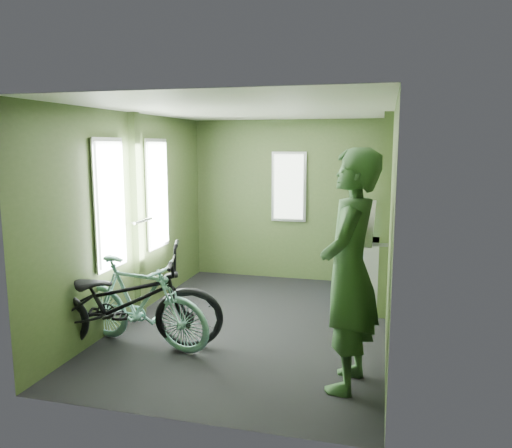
{
  "coord_description": "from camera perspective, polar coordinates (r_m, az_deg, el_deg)",
  "views": [
    {
      "loc": [
        1.34,
        -5.05,
        1.95
      ],
      "look_at": [
        0.0,
        0.1,
        1.1
      ],
      "focal_mm": 35.0,
      "sensor_mm": 36.0,
      "label": 1
    }
  ],
  "objects": [
    {
      "name": "room",
      "position": [
        5.3,
        -0.55,
        3.51
      ],
      "size": [
        4.0,
        4.02,
        2.31
      ],
      "color": "black",
      "rests_on": "ground"
    },
    {
      "name": "bicycle_black",
      "position": [
        5.04,
        -14.94,
        -13.98
      ],
      "size": [
        2.07,
        1.37,
        1.11
      ],
      "primitive_type": "imported",
      "rotation": [
        0.0,
        -0.19,
        1.87
      ],
      "color": "black",
      "rests_on": "ground"
    },
    {
      "name": "bicycle_mint",
      "position": [
        5.12,
        -13.01,
        -13.56
      ],
      "size": [
        1.6,
        0.84,
        0.97
      ],
      "primitive_type": "imported",
      "rotation": [
        0.0,
        -0.16,
        1.39
      ],
      "color": "#7BBCB5",
      "rests_on": "ground"
    },
    {
      "name": "passenger",
      "position": [
        4.01,
        10.62,
        -5.28
      ],
      "size": [
        0.55,
        0.78,
        1.93
      ],
      "rotation": [
        0.0,
        0.0,
        -1.71
      ],
      "color": "#2E512C",
      "rests_on": "ground"
    },
    {
      "name": "waste_box",
      "position": [
        5.98,
        13.4,
        -5.86
      ],
      "size": [
        0.26,
        0.36,
        0.87
      ],
      "primitive_type": "cube",
      "color": "gray",
      "rests_on": "ground"
    },
    {
      "name": "bench_seat",
      "position": [
        6.71,
        12.54,
        -5.39
      ],
      "size": [
        0.54,
        0.96,
        1.01
      ],
      "rotation": [
        0.0,
        0.0,
        -0.01
      ],
      "color": "#2D485F",
      "rests_on": "ground"
    }
  ]
}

